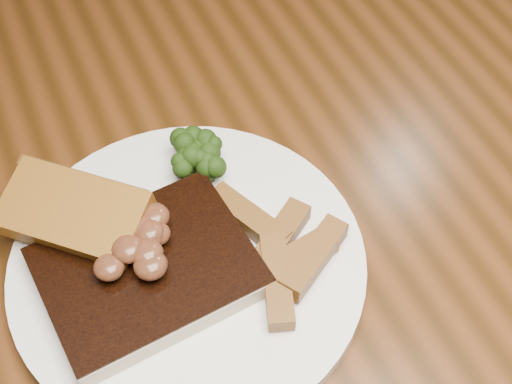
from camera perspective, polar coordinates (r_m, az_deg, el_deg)
dining_table at (r=0.73m, az=1.13°, el=-5.99°), size 1.60×0.90×0.75m
plate at (r=0.62m, az=-5.44°, el=-5.86°), size 0.37×0.37×0.01m
steak at (r=0.60m, az=-8.63°, el=-6.33°), size 0.18×0.15×0.03m
steak_bone at (r=0.58m, az=-6.66°, el=-11.10°), size 0.16×0.03×0.02m
mushroom_pile at (r=0.58m, az=-9.86°, el=-4.55°), size 0.08×0.08×0.03m
garlic_bread at (r=0.64m, az=-13.94°, el=-2.76°), size 0.13×0.13×0.03m
potato_wedges at (r=0.62m, az=1.67°, el=-3.05°), size 0.11×0.11×0.02m
broccoli_cluster at (r=0.66m, az=-4.45°, el=3.07°), size 0.06×0.06×0.04m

